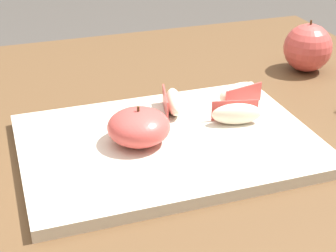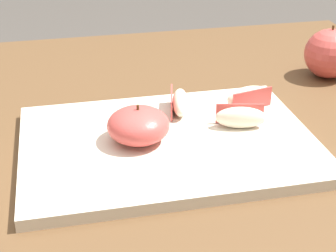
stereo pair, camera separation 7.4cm
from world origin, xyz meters
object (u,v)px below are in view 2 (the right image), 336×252
object	(u,v)px
cutting_board	(168,144)
apple_wedge_right	(241,117)
apple_half_skin_up	(138,125)
apple_wedge_front	(248,97)
whole_apple_pink_lady	(329,54)
apple_wedge_middle	(179,102)

from	to	relation	value
cutting_board	apple_wedge_right	xyz separation A→B (m)	(0.11, 0.01, 0.02)
apple_half_skin_up	apple_wedge_front	xyz separation A→B (m)	(0.19, 0.07, -0.01)
apple_half_skin_up	cutting_board	bearing A→B (deg)	-5.10
apple_half_skin_up	whole_apple_pink_lady	distance (m)	0.43
cutting_board	apple_wedge_front	world-z (taller)	apple_wedge_front
cutting_board	apple_half_skin_up	distance (m)	0.05
apple_half_skin_up	apple_wedge_right	xyz separation A→B (m)	(0.15, 0.01, -0.01)
apple_wedge_front	apple_half_skin_up	bearing A→B (deg)	-158.71
apple_half_skin_up	apple_wedge_middle	world-z (taller)	apple_half_skin_up
apple_half_skin_up	apple_wedge_right	world-z (taller)	apple_half_skin_up
apple_wedge_middle	apple_wedge_right	bearing A→B (deg)	-42.21
apple_half_skin_up	whole_apple_pink_lady	bearing A→B (deg)	26.59
whole_apple_pink_lady	cutting_board	bearing A→B (deg)	-150.29
whole_apple_pink_lady	apple_wedge_front	bearing A→B (deg)	-148.88
apple_wedge_front	apple_wedge_right	size ratio (longest dim) A/B	1.00
apple_wedge_front	cutting_board	bearing A→B (deg)	-152.29
cutting_board	whole_apple_pink_lady	size ratio (longest dim) A/B	4.16
apple_wedge_front	whole_apple_pink_lady	bearing A→B (deg)	31.12
apple_wedge_right	whole_apple_pink_lady	bearing A→B (deg)	38.37
cutting_board	apple_half_skin_up	size ratio (longest dim) A/B	4.71
apple_wedge_right	apple_wedge_front	bearing A→B (deg)	61.76
apple_wedge_middle	apple_wedge_front	bearing A→B (deg)	-1.33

